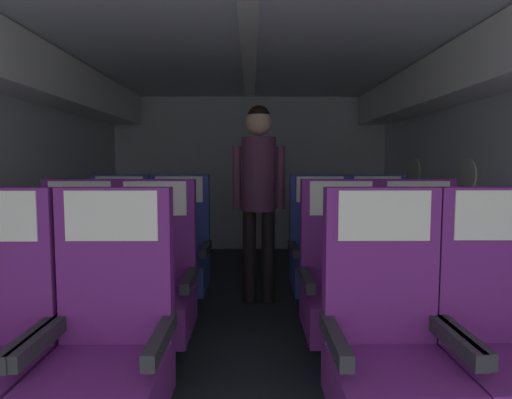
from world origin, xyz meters
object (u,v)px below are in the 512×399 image
(seat_b_right_window, at_px, (343,288))
(flight_attendant, at_px, (259,182))
(seat_a_left_aisle, at_px, (107,351))
(seat_a_right_window, at_px, (388,350))
(seat_b_left_window, at_px, (77,288))
(seat_b_left_aisle, at_px, (153,289))
(seat_b_right_aisle, at_px, (421,288))
(seat_c_left_aisle, at_px, (178,256))
(seat_a_right_aisle, at_px, (508,349))
(seat_c_right_aisle, at_px, (379,256))
(seat_c_right_window, at_px, (321,256))
(seat_c_left_window, at_px, (118,257))

(seat_b_right_window, xyz_separation_m, flight_attendant, (-0.47, 1.15, 0.56))
(seat_a_left_aisle, height_order, seat_a_right_window, same)
(seat_b_left_window, bearing_deg, seat_b_left_aisle, -3.32)
(seat_b_left_aisle, relative_size, flight_attendant, 0.66)
(seat_b_right_aisle, height_order, seat_b_right_window, same)
(flight_attendant, bearing_deg, seat_b_left_window, 35.61)
(seat_b_left_window, xyz_separation_m, seat_b_left_aisle, (0.45, -0.03, 0.00))
(seat_b_left_window, bearing_deg, seat_b_right_aisle, -0.85)
(seat_b_left_window, bearing_deg, seat_c_left_aisle, 61.77)
(seat_a_left_aisle, bearing_deg, seat_c_left_aisle, 90.31)
(seat_a_right_aisle, height_order, seat_b_right_window, same)
(seat_b_left_window, relative_size, seat_b_left_aisle, 1.00)
(seat_b_left_window, relative_size, seat_b_right_aisle, 1.00)
(seat_c_right_aisle, bearing_deg, seat_c_left_aisle, -179.54)
(seat_c_left_aisle, distance_m, seat_c_right_window, 1.10)
(seat_b_left_window, relative_size, flight_attendant, 0.66)
(seat_a_right_aisle, bearing_deg, seat_b_right_window, 119.39)
(seat_b_left_aisle, height_order, seat_c_right_window, same)
(seat_a_right_window, bearing_deg, seat_b_left_aisle, 142.36)
(seat_a_right_window, relative_size, flight_attendant, 0.66)
(seat_c_left_aisle, distance_m, seat_c_right_aisle, 1.55)
(seat_b_right_aisle, bearing_deg, seat_c_right_aisle, 89.27)
(seat_a_right_aisle, bearing_deg, seat_b_right_aisle, 91.07)
(seat_b_right_aisle, relative_size, seat_c_right_aisle, 1.00)
(seat_b_left_window, distance_m, seat_c_left_aisle, 0.94)
(seat_a_left_aisle, xyz_separation_m, seat_a_right_aisle, (1.55, 0.00, 0.00))
(seat_c_left_window, xyz_separation_m, seat_c_left_aisle, (0.46, -0.00, 0.00))
(seat_a_right_aisle, relative_size, seat_c_right_aisle, 1.00)
(seat_b_right_window, bearing_deg, flight_attendant, 112.02)
(seat_a_right_window, bearing_deg, seat_c_left_window, 132.40)
(seat_b_right_window, distance_m, seat_c_right_aisle, 0.99)
(seat_b_left_window, height_order, seat_b_right_window, same)
(seat_a_right_aisle, relative_size, seat_c_left_aisle, 1.00)
(seat_a_right_window, bearing_deg, seat_b_right_aisle, 61.66)
(seat_a_left_aisle, relative_size, flight_attendant, 0.66)
(seat_c_left_window, bearing_deg, seat_a_right_window, -47.60)
(seat_a_right_aisle, height_order, seat_c_left_window, same)
(seat_b_right_window, relative_size, seat_c_right_window, 1.00)
(seat_b_left_aisle, xyz_separation_m, seat_c_right_aisle, (1.55, 0.87, 0.00))
(seat_b_right_window, bearing_deg, seat_c_left_window, 150.98)
(seat_c_left_window, xyz_separation_m, flight_attendant, (1.09, 0.29, 0.56))
(seat_a_left_aisle, height_order, seat_c_left_window, same)
(seat_c_left_window, height_order, flight_attendant, flight_attendant)
(seat_c_left_aisle, height_order, seat_c_right_window, same)
(seat_c_right_window, bearing_deg, seat_c_left_aisle, 179.62)
(seat_a_right_aisle, distance_m, seat_c_left_window, 2.64)
(seat_a_left_aisle, bearing_deg, seat_c_left_window, 105.60)
(seat_b_right_window, height_order, seat_c_right_aisle, same)
(seat_c_right_aisle, relative_size, flight_attendant, 0.66)
(seat_a_left_aisle, relative_size, seat_a_right_aisle, 1.00)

